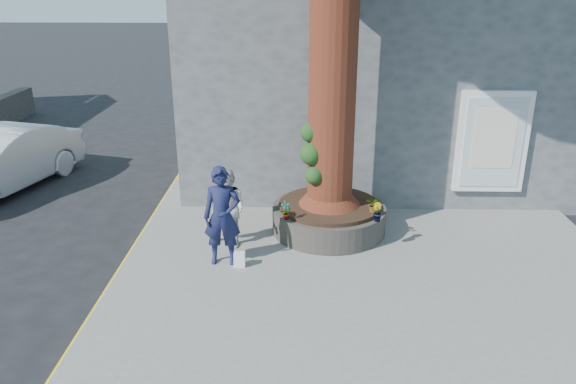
{
  "coord_description": "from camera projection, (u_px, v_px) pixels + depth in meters",
  "views": [
    {
      "loc": [
        0.23,
        -8.51,
        4.99
      ],
      "look_at": [
        -0.01,
        1.24,
        1.25
      ],
      "focal_mm": 35.0,
      "sensor_mm": 36.0,
      "label": 1
    }
  ],
  "objects": [
    {
      "name": "plant_b",
      "position": [
        377.0,
        212.0,
        10.45
      ],
      "size": [
        0.26,
        0.26,
        0.36
      ],
      "primitive_type": "imported",
      "rotation": [
        0.0,
        0.0,
        2.03
      ],
      "color": "gray",
      "rests_on": "planter"
    },
    {
      "name": "plant_c",
      "position": [
        328.0,
        203.0,
        10.96
      ],
      "size": [
        0.19,
        0.19,
        0.3
      ],
      "primitive_type": "imported",
      "rotation": [
        0.0,
        0.0,
        3.3
      ],
      "color": "gray",
      "rests_on": "planter"
    },
    {
      "name": "planter",
      "position": [
        329.0,
        217.0,
        11.44
      ],
      "size": [
        2.3,
        2.3,
        0.6
      ],
      "color": "black",
      "rests_on": "pavement"
    },
    {
      "name": "ground",
      "position": [
        287.0,
        285.0,
        9.74
      ],
      "size": [
        120.0,
        120.0,
        0.0
      ],
      "primitive_type": "plane",
      "color": "black",
      "rests_on": "ground"
    },
    {
      "name": "yellow_line",
      "position": [
        129.0,
        256.0,
        10.74
      ],
      "size": [
        0.1,
        30.0,
        0.01
      ],
      "primitive_type": "cube",
      "color": "yellow",
      "rests_on": "ground"
    },
    {
      "name": "woman",
      "position": [
        228.0,
        209.0,
        10.63
      ],
      "size": [
        0.94,
        0.91,
        1.53
      ],
      "primitive_type": "imported",
      "rotation": [
        0.0,
        0.0,
        -0.63
      ],
      "color": "beige",
      "rests_on": "pavement"
    },
    {
      "name": "plant_a",
      "position": [
        286.0,
        211.0,
        10.5
      ],
      "size": [
        0.23,
        0.2,
        0.37
      ],
      "primitive_type": "imported",
      "rotation": [
        0.0,
        0.0,
        0.42
      ],
      "color": "gray",
      "rests_on": "planter"
    },
    {
      "name": "shopping_bag",
      "position": [
        240.0,
        259.0,
        10.05
      ],
      "size": [
        0.2,
        0.12,
        0.28
      ],
      "primitive_type": "cube",
      "rotation": [
        0.0,
        0.0,
        -0.01
      ],
      "color": "white",
      "rests_on": "pavement"
    },
    {
      "name": "man",
      "position": [
        222.0,
        216.0,
        9.93
      ],
      "size": [
        0.68,
        0.47,
        1.82
      ],
      "primitive_type": "imported",
      "rotation": [
        0.0,
        0.0,
        0.04
      ],
      "color": "#15193C",
      "rests_on": "pavement"
    },
    {
      "name": "pavement",
      "position": [
        368.0,
        256.0,
        10.61
      ],
      "size": [
        9.0,
        8.0,
        0.12
      ],
      "primitive_type": "cube",
      "color": "slate",
      "rests_on": "ground"
    },
    {
      "name": "plant_d",
      "position": [
        374.0,
        205.0,
        10.83
      ],
      "size": [
        0.38,
        0.38,
        0.32
      ],
      "primitive_type": "imported",
      "rotation": [
        0.0,
        0.0,
        5.61
      ],
      "color": "gray",
      "rests_on": "planter"
    },
    {
      "name": "stone_shop",
      "position": [
        386.0,
        49.0,
        15.26
      ],
      "size": [
        10.3,
        8.3,
        6.3
      ],
      "color": "#525457",
      "rests_on": "ground"
    }
  ]
}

